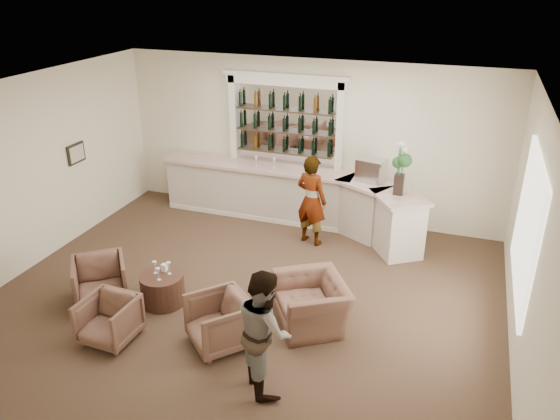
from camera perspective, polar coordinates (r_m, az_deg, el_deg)
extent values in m
plane|color=brown|center=(8.98, -3.62, -9.13)|extent=(8.00, 8.00, 0.00)
cube|color=#F0E7C7|center=(11.30, 3.10, 7.27)|extent=(8.00, 0.04, 3.30)
cube|color=#F0E7C7|center=(10.36, -24.76, 3.46)|extent=(0.04, 7.00, 3.30)
cube|color=#F0E7C7|center=(7.68, 24.77, -3.45)|extent=(0.04, 7.00, 3.30)
cube|color=white|center=(7.69, -4.27, 11.92)|extent=(8.00, 7.00, 0.04)
cube|color=white|center=(8.11, 24.42, -1.56)|extent=(0.05, 2.40, 1.90)
cube|color=black|center=(11.18, -20.54, 5.57)|extent=(0.04, 0.46, 0.38)
cube|color=beige|center=(11.16, -20.44, 5.56)|extent=(0.01, 0.38, 0.30)
cube|color=beige|center=(11.66, -2.23, 2.05)|extent=(4.00, 0.70, 1.08)
cube|color=beige|center=(11.44, -2.31, 4.66)|extent=(4.10, 0.82, 0.06)
cube|color=beige|center=(10.86, 8.93, 0.05)|extent=(1.12, 1.04, 1.08)
cube|color=beige|center=(10.63, 9.10, 2.81)|extent=(1.27, 1.19, 0.06)
cube|color=beige|center=(10.31, 12.17, -1.59)|extent=(1.08, 1.14, 1.08)
cube|color=beige|center=(10.06, 12.44, 1.29)|extent=(1.24, 1.29, 0.06)
cube|color=white|center=(11.58, -2.79, -0.78)|extent=(4.00, 0.06, 0.10)
cube|color=white|center=(11.34, 0.66, 8.95)|extent=(2.15, 0.02, 1.65)
cube|color=white|center=(11.83, -4.77, 6.99)|extent=(0.14, 0.16, 2.90)
cube|color=white|center=(11.12, 6.19, 5.82)|extent=(0.14, 0.16, 2.90)
cube|color=white|center=(11.08, 0.57, 13.32)|extent=(2.52, 0.16, 0.18)
cube|color=white|center=(11.06, 0.58, 13.93)|extent=(2.64, 0.20, 0.08)
cube|color=#322519|center=(11.40, 0.46, 6.05)|extent=(2.05, 0.20, 0.03)
cube|color=#322519|center=(11.27, 0.47, 8.17)|extent=(2.05, 0.20, 0.03)
cube|color=#322519|center=(11.16, 0.48, 10.35)|extent=(2.05, 0.20, 0.03)
cylinder|color=#4A2C20|center=(8.91, -12.17, -8.07)|extent=(0.69, 0.69, 0.50)
imported|color=gray|center=(10.30, 3.31, 1.02)|extent=(0.74, 0.60, 1.76)
imported|color=gray|center=(6.86, -1.66, -12.47)|extent=(0.99, 1.02, 1.66)
imported|color=brown|center=(9.15, -18.29, -7.04)|extent=(1.12, 1.13, 0.74)
imported|color=brown|center=(8.25, -17.44, -10.88)|extent=(0.74, 0.76, 0.67)
imported|color=brown|center=(7.82, -6.34, -11.54)|extent=(1.14, 1.15, 0.75)
imported|color=brown|center=(8.20, 3.31, -9.70)|extent=(1.41, 1.45, 0.72)
cube|color=#B9BABE|center=(10.59, 9.52, 4.16)|extent=(0.58, 0.52, 0.44)
cube|color=black|center=(10.06, 12.30, 2.63)|extent=(0.17, 0.17, 0.38)
cube|color=white|center=(8.86, -11.99, -5.91)|extent=(0.08, 0.08, 0.12)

